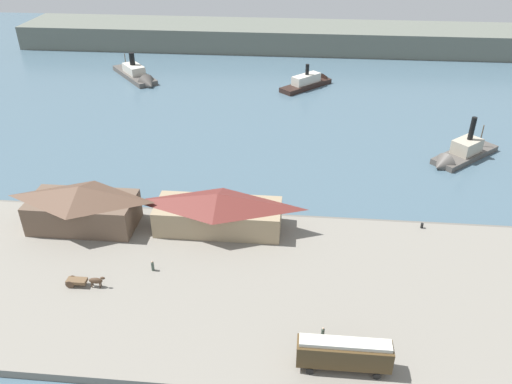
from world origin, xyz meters
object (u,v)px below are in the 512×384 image
street_tram (344,353)px  mooring_post_center_east (422,226)px  mooring_post_center_west (28,205)px  ferry_approaching_west (311,82)px  ferry_shed_east_terminal (82,206)px  pedestrian_near_east_shed (323,333)px  ferry_shed_central_terminal (218,211)px  ferry_moored_east (459,155)px  ferry_approaching_east (138,76)px  horse_cart (84,281)px  pedestrian_walking_west (153,266)px

street_tram → mooring_post_center_east: street_tram is taller
mooring_post_center_west → ferry_approaching_west: (49.75, 73.30, -0.31)m
ferry_shed_east_terminal → pedestrian_near_east_shed: size_ratio=10.33×
ferry_shed_central_terminal → ferry_moored_east: ferry_moored_east is taller
street_tram → ferry_approaching_east: bearing=118.1°
ferry_shed_east_terminal → street_tram: (41.37, -25.97, -1.24)m
ferry_shed_central_terminal → pedestrian_near_east_shed: (16.74, -22.67, -2.58)m
horse_cart → mooring_post_center_east: 53.93m
pedestrian_near_east_shed → street_tram: bearing=-63.8°
ferry_shed_east_terminal → pedestrian_walking_west: size_ratio=10.25×
mooring_post_center_west → ferry_shed_east_terminal: bearing=-20.2°
horse_cart → street_tram: bearing=-17.4°
pedestrian_walking_west → ferry_moored_east: 69.75m
pedestrian_near_east_shed → ferry_approaching_west: ferry_approaching_west is taller
ferry_shed_central_terminal → mooring_post_center_east: 33.95m
pedestrian_walking_west → ferry_moored_east: ferry_moored_east is taller
mooring_post_center_west → ferry_approaching_west: bearing=55.8°
ferry_shed_east_terminal → ferry_moored_east: bearing=25.4°
pedestrian_near_east_shed → ferry_approaching_east: bearing=118.2°
pedestrian_near_east_shed → horse_cart: bearing=168.8°
ferry_shed_east_terminal → ferry_moored_east: size_ratio=1.03×
ferry_shed_east_terminal → mooring_post_center_east: (56.06, 4.47, -3.35)m
ferry_approaching_west → horse_cart: bearing=-109.0°
mooring_post_center_east → ferry_approaching_east: (-70.61, 74.17, -0.39)m
horse_cart → mooring_post_center_east: horse_cart is taller
street_tram → pedestrian_walking_west: street_tram is taller
ferry_shed_east_terminal → mooring_post_center_east: ferry_shed_east_terminal is taller
mooring_post_center_east → ferry_approaching_west: ferry_approaching_west is taller
ferry_shed_east_terminal → pedestrian_near_east_shed: 44.70m
street_tram → ferry_approaching_west: bearing=92.1°
mooring_post_center_east → street_tram: bearing=-115.7°
ferry_shed_central_terminal → mooring_post_center_east: (33.67, 3.21, -2.90)m
pedestrian_walking_west → street_tram: bearing=-29.8°
horse_cart → ferry_moored_east: bearing=36.9°
pedestrian_near_east_shed → ferry_approaching_east: (-53.68, 100.06, -0.71)m
pedestrian_walking_west → ferry_approaching_west: ferry_approaching_west is taller
ferry_approaching_west → ferry_moored_east: bearing=-54.9°
pedestrian_near_east_shed → ferry_approaching_east: size_ratio=0.08×
horse_cart → mooring_post_center_west: bearing=132.9°
pedestrian_walking_west → ferry_approaching_west: 91.27m
ferry_moored_east → mooring_post_center_west: bearing=-160.8°
horse_cart → pedestrian_near_east_shed: size_ratio=3.34×
ferry_shed_central_terminal → street_tram: bearing=-55.1°
mooring_post_center_east → ferry_shed_central_terminal: bearing=-174.6°
ferry_shed_central_terminal → ferry_approaching_east: ferry_shed_central_terminal is taller
pedestrian_walking_west → ferry_shed_east_terminal: bearing=143.9°
pedestrian_near_east_shed → mooring_post_center_east: bearing=56.8°
mooring_post_center_east → mooring_post_center_west: (-68.32, 0.03, 0.00)m
ferry_approaching_west → ferry_approaching_east: 52.05m
ferry_approaching_west → ferry_moored_east: ferry_moored_east is taller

